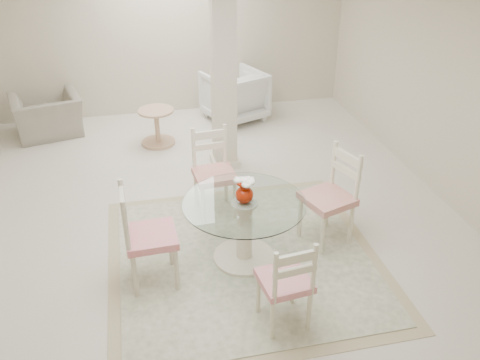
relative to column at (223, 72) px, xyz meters
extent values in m
plane|color=silver|center=(-0.50, -1.30, -1.35)|extent=(7.00, 7.00, 0.00)
cube|color=beige|center=(-0.50, 2.20, 0.00)|extent=(6.00, 0.02, 2.70)
cube|color=beige|center=(2.50, -1.30, 0.00)|extent=(0.02, 7.00, 2.70)
cube|color=beige|center=(0.00, 0.00, 0.00)|extent=(0.30, 0.30, 2.70)
cube|color=tan|center=(-0.21, -2.17, -1.35)|extent=(2.81, 2.81, 0.01)
cube|color=beige|center=(-0.21, -2.17, -1.34)|extent=(2.57, 2.57, 0.01)
cylinder|color=#F7EFCB|center=(-0.21, -2.17, -1.33)|extent=(0.64, 0.64, 0.05)
cylinder|color=#F7EFCB|center=(-0.21, -2.17, -0.98)|extent=(0.16, 0.16, 0.66)
cylinder|color=#F7EFCB|center=(-0.21, -2.17, -0.67)|extent=(0.26, 0.26, 0.03)
cylinder|color=white|center=(-0.21, -2.17, -0.65)|extent=(1.23, 1.23, 0.01)
ellipsoid|color=#9E1B04|center=(-0.21, -2.17, -0.56)|extent=(0.18, 0.18, 0.17)
cylinder|color=#9E1B04|center=(-0.21, -2.17, -0.45)|extent=(0.10, 0.10, 0.05)
cylinder|color=#9E1B04|center=(-0.21, -2.17, -0.42)|extent=(0.16, 0.16, 0.02)
ellipsoid|color=white|center=(-0.21, -2.17, -0.39)|extent=(0.10, 0.10, 0.05)
ellipsoid|color=white|center=(-0.16, -2.15, -0.41)|extent=(0.10, 0.10, 0.05)
ellipsoid|color=white|center=(-0.26, -2.14, -0.40)|extent=(0.10, 0.10, 0.05)
ellipsoid|color=white|center=(-0.20, -2.22, -0.41)|extent=(0.10, 0.10, 0.05)
ellipsoid|color=white|center=(-0.17, -2.20, -0.40)|extent=(0.10, 0.10, 0.05)
cylinder|color=#F7EFCB|center=(0.48, -1.91, -1.10)|extent=(0.05, 0.05, 0.50)
cylinder|color=#F7EFCB|center=(0.60, -2.28, -1.10)|extent=(0.05, 0.05, 0.50)
cylinder|color=#F7EFCB|center=(0.85, -1.78, -1.10)|extent=(0.05, 0.05, 0.50)
cylinder|color=#F7EFCB|center=(0.97, -2.15, -1.10)|extent=(0.05, 0.05, 0.50)
cube|color=red|center=(0.73, -2.03, -0.81)|extent=(0.60, 0.60, 0.08)
cube|color=#F7EFCB|center=(0.93, -1.96, -0.45)|extent=(0.18, 0.43, 0.59)
cylinder|color=#F1E6C6|center=(-0.53, -1.43, -1.11)|extent=(0.05, 0.05, 0.48)
cylinder|color=#F1E6C6|center=(-0.15, -1.40, -1.11)|extent=(0.05, 0.05, 0.48)
cylinder|color=#F1E6C6|center=(-0.56, -1.06, -1.11)|extent=(0.05, 0.05, 0.48)
cylinder|color=#F1E6C6|center=(-0.18, -1.03, -1.11)|extent=(0.05, 0.05, 0.48)
cube|color=red|center=(-0.35, -1.23, -0.83)|extent=(0.50, 0.50, 0.07)
cube|color=#F1E6C6|center=(-0.37, -1.02, -0.48)|extent=(0.42, 0.08, 0.57)
cylinder|color=beige|center=(-0.95, -2.50, -1.10)|extent=(0.05, 0.05, 0.50)
cylinder|color=beige|center=(-0.96, -2.11, -1.10)|extent=(0.05, 0.05, 0.50)
cylinder|color=beige|center=(-1.34, -2.51, -1.10)|extent=(0.05, 0.05, 0.50)
cylinder|color=beige|center=(-1.35, -2.12, -1.10)|extent=(0.05, 0.05, 0.50)
cube|color=red|center=(-1.15, -2.31, -0.81)|extent=(0.50, 0.50, 0.08)
cube|color=beige|center=(-1.37, -2.32, -0.45)|extent=(0.07, 0.44, 0.59)
cylinder|color=beige|center=(0.08, -2.92, -1.13)|extent=(0.04, 0.04, 0.44)
cylinder|color=beige|center=(-0.26, -2.96, -1.13)|extent=(0.04, 0.04, 0.44)
cylinder|color=beige|center=(0.12, -3.26, -1.13)|extent=(0.04, 0.04, 0.44)
cylinder|color=beige|center=(-0.22, -3.30, -1.13)|extent=(0.04, 0.04, 0.44)
cube|color=red|center=(-0.07, -3.11, -0.88)|extent=(0.46, 0.46, 0.07)
cube|color=beige|center=(-0.05, -3.30, -0.56)|extent=(0.38, 0.08, 0.51)
imported|color=gray|center=(-2.53, 1.57, -1.02)|extent=(1.19, 1.09, 0.65)
imported|color=silver|center=(0.47, 1.59, -0.94)|extent=(1.16, 1.17, 0.83)
cylinder|color=#D6AA83|center=(-0.88, 0.87, -1.33)|extent=(0.51, 0.51, 0.04)
cylinder|color=#D6AA83|center=(-0.88, 0.87, -1.07)|extent=(0.07, 0.07, 0.49)
cylinder|color=#D6AA83|center=(-0.88, 0.87, -0.81)|extent=(0.53, 0.53, 0.03)
camera|label=1|loc=(-1.17, -6.32, 2.03)|focal=38.00mm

